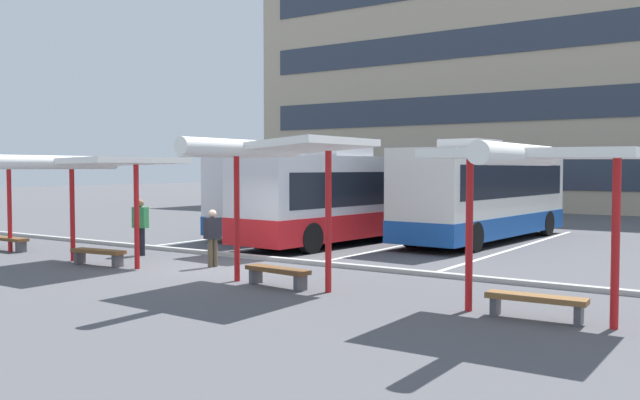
# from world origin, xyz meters

# --- Properties ---
(ground_plane) EXTENTS (160.00, 160.00, 0.00)m
(ground_plane) POSITION_xyz_m (0.00, 0.00, 0.00)
(ground_plane) COLOR #515156
(terminal_building) EXTENTS (42.17, 11.18, 19.84)m
(terminal_building) POSITION_xyz_m (0.04, 33.76, 8.55)
(terminal_building) COLOR tan
(terminal_building) RESTS_ON ground
(coach_bus_0) EXTENTS (3.56, 11.42, 3.49)m
(coach_bus_0) POSITION_xyz_m (-3.87, 9.91, 1.62)
(coach_bus_0) COLOR silver
(coach_bus_0) RESTS_ON ground
(coach_bus_1) EXTENTS (3.50, 12.48, 3.51)m
(coach_bus_1) POSITION_xyz_m (-0.29, 8.46, 1.60)
(coach_bus_1) COLOR silver
(coach_bus_1) RESTS_ON ground
(coach_bus_2) EXTENTS (3.19, 10.21, 3.75)m
(coach_bus_2) POSITION_xyz_m (3.69, 10.58, 1.75)
(coach_bus_2) COLOR silver
(coach_bus_2) RESTS_ON ground
(lane_stripe_0) EXTENTS (0.16, 14.00, 0.01)m
(lane_stripe_0) POSITION_xyz_m (-5.40, 9.16, 0.00)
(lane_stripe_0) COLOR white
(lane_stripe_0) RESTS_ON ground
(lane_stripe_1) EXTENTS (0.16, 14.00, 0.01)m
(lane_stripe_1) POSITION_xyz_m (-1.80, 9.16, 0.00)
(lane_stripe_1) COLOR white
(lane_stripe_1) RESTS_ON ground
(lane_stripe_2) EXTENTS (0.16, 14.00, 0.01)m
(lane_stripe_2) POSITION_xyz_m (1.80, 9.16, 0.00)
(lane_stripe_2) COLOR white
(lane_stripe_2) RESTS_ON ground
(lane_stripe_3) EXTENTS (0.16, 14.00, 0.01)m
(lane_stripe_3) POSITION_xyz_m (5.40, 9.16, 0.00)
(lane_stripe_3) COLOR white
(lane_stripe_3) RESTS_ON ground
(bench_1) EXTENTS (1.97, 0.45, 0.45)m
(bench_1) POSITION_xyz_m (-8.35, -1.17, 0.34)
(bench_1) COLOR brown
(bench_1) RESTS_ON ground
(waiting_shelter_1) EXTENTS (3.80, 5.00, 3.07)m
(waiting_shelter_1) POSITION_xyz_m (-2.98, -1.75, 2.85)
(waiting_shelter_1) COLOR red
(waiting_shelter_1) RESTS_ON ground
(bench_2) EXTENTS (1.78, 0.62, 0.45)m
(bench_2) POSITION_xyz_m (-2.98, -1.65, 0.34)
(bench_2) COLOR brown
(bench_2) RESTS_ON ground
(waiting_shelter_2) EXTENTS (3.65, 4.59, 3.40)m
(waiting_shelter_2) POSITION_xyz_m (3.30, -1.72, 3.10)
(waiting_shelter_2) COLOR red
(waiting_shelter_2) RESTS_ON ground
(bench_3) EXTENTS (1.78, 0.63, 0.45)m
(bench_3) POSITION_xyz_m (3.30, -1.57, 0.34)
(bench_3) COLOR brown
(bench_3) RESTS_ON ground
(waiting_shelter_3) EXTENTS (3.61, 4.32, 3.14)m
(waiting_shelter_3) POSITION_xyz_m (9.23, -1.83, 2.90)
(waiting_shelter_3) COLOR red
(waiting_shelter_3) RESTS_ON ground
(bench_4) EXTENTS (1.79, 0.52, 0.45)m
(bench_4) POSITION_xyz_m (9.23, -1.64, 0.34)
(bench_4) COLOR brown
(bench_4) RESTS_ON ground
(platform_kerb) EXTENTS (44.00, 0.24, 0.12)m
(platform_kerb) POSITION_xyz_m (0.00, 1.86, 0.06)
(platform_kerb) COLOR #ADADA8
(platform_kerb) RESTS_ON ground
(waiting_passenger_0) EXTENTS (0.32, 0.50, 1.59)m
(waiting_passenger_0) POSITION_xyz_m (-0.14, -0.04, 0.91)
(waiting_passenger_0) COLOR brown
(waiting_passenger_0) RESTS_ON ground
(waiting_passenger_1) EXTENTS (0.53, 0.27, 1.76)m
(waiting_passenger_1) POSITION_xyz_m (-3.71, 0.50, 1.03)
(waiting_passenger_1) COLOR black
(waiting_passenger_1) RESTS_ON ground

